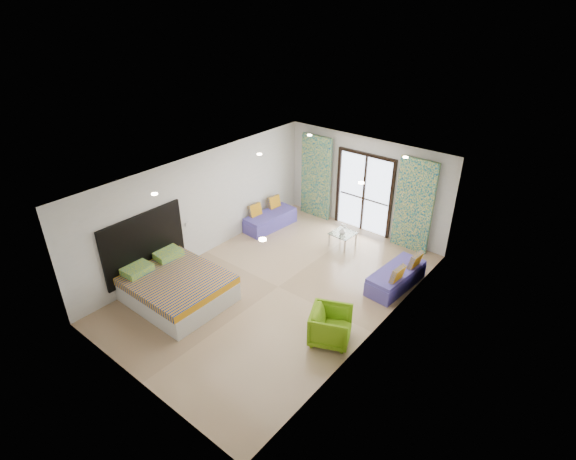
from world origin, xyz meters
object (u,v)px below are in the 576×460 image
Objects in this scene: bed at (176,287)px; armchair at (331,324)px; daybed_right at (396,277)px; daybed_left at (270,219)px; coffee_table at (343,234)px.

bed is 2.82× the size of armchair.
bed is at bearing -130.96° from daybed_right.
daybed_left is at bearing 179.49° from daybed_right.
coffee_table is at bearing 69.64° from bed.
daybed_left is at bearing -169.55° from coffee_table.
daybed_right is (3.59, 3.53, -0.07)m from bed.
daybed_right is at bearing 44.47° from bed.
armchair is at bearing -89.13° from daybed_right.
daybed_right is at bearing 0.16° from daybed_left.
armchair is (1.83, -3.26, 0.05)m from coffee_table.
bed is 4.61m from coffee_table.
daybed_right is 2.50× the size of coffee_table.
daybed_left is at bearing 99.22° from bed.
daybed_left is 2.11× the size of armchair.
daybed_left is 2.43× the size of coffee_table.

